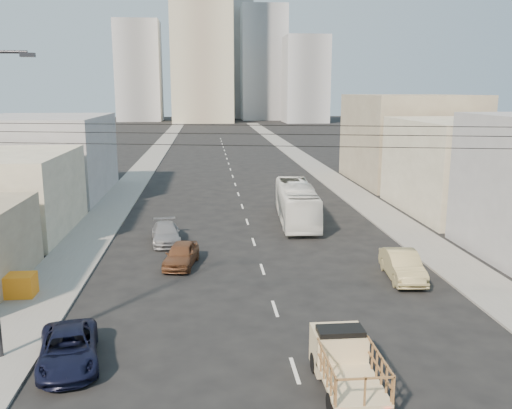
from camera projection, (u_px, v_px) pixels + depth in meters
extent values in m
plane|color=black|center=(304.00, 400.00, 18.68)|extent=(420.00, 420.00, 0.00)
cube|color=slate|center=(152.00, 158.00, 85.82)|extent=(3.50, 180.00, 0.12)
cube|color=slate|center=(299.00, 156.00, 87.93)|extent=(3.50, 180.00, 0.12)
cube|color=silver|center=(295.00, 370.00, 20.63)|extent=(0.15, 2.00, 0.01)
cube|color=silver|center=(275.00, 309.00, 26.47)|extent=(0.15, 2.00, 0.01)
cube|color=silver|center=(262.00, 269.00, 32.32)|extent=(0.15, 2.00, 0.01)
cube|color=silver|center=(254.00, 242.00, 38.16)|extent=(0.15, 2.00, 0.01)
cube|color=silver|center=(247.00, 222.00, 44.01)|extent=(0.15, 2.00, 0.01)
cube|color=silver|center=(242.00, 206.00, 49.86)|extent=(0.15, 2.00, 0.01)
cube|color=silver|center=(238.00, 194.00, 55.70)|extent=(0.15, 2.00, 0.01)
cube|color=silver|center=(235.00, 184.00, 61.55)|extent=(0.15, 2.00, 0.01)
cube|color=silver|center=(233.00, 176.00, 67.40)|extent=(0.15, 2.00, 0.01)
cube|color=silver|center=(230.00, 169.00, 73.24)|extent=(0.15, 2.00, 0.01)
cube|color=silver|center=(229.00, 164.00, 79.09)|extent=(0.15, 2.00, 0.01)
cube|color=silver|center=(227.00, 159.00, 84.94)|extent=(0.15, 2.00, 0.01)
cube|color=silver|center=(226.00, 154.00, 90.78)|extent=(0.15, 2.00, 0.01)
cube|color=silver|center=(224.00, 150.00, 96.63)|extent=(0.15, 2.00, 0.01)
cube|color=silver|center=(223.00, 147.00, 102.48)|extent=(0.15, 2.00, 0.01)
cube|color=silver|center=(222.00, 144.00, 108.32)|extent=(0.15, 2.00, 0.01)
cube|color=silver|center=(221.00, 141.00, 114.17)|extent=(0.15, 2.00, 0.01)
cube|color=silver|center=(221.00, 139.00, 120.01)|extent=(0.15, 2.00, 0.01)
cube|color=#CEB88A|center=(352.00, 383.00, 18.41)|extent=(1.90, 3.00, 0.12)
cube|color=#CEB88A|center=(338.00, 349.00, 20.30)|extent=(1.90, 1.60, 1.50)
cube|color=black|center=(340.00, 337.00, 19.94)|extent=(1.70, 0.90, 0.70)
cylinder|color=black|center=(315.00, 363.00, 20.44)|extent=(0.25, 0.76, 0.76)
cylinder|color=black|center=(359.00, 361.00, 20.60)|extent=(0.25, 0.76, 0.76)
cylinder|color=black|center=(332.00, 405.00, 17.71)|extent=(0.25, 0.76, 0.76)
cylinder|color=black|center=(382.00, 402.00, 17.87)|extent=(0.25, 0.76, 0.76)
imported|color=black|center=(68.00, 349.00, 20.95)|extent=(3.09, 5.09, 1.32)
imported|color=white|center=(296.00, 203.00, 43.69)|extent=(3.33, 11.41, 3.14)
imported|color=brown|center=(181.00, 254.00, 32.83)|extent=(2.39, 4.41, 1.43)
imported|color=tan|center=(402.00, 265.00, 30.52)|extent=(2.09, 4.92, 1.58)
imported|color=gray|center=(166.00, 233.00, 37.87)|extent=(2.40, 4.83, 1.35)
cube|color=#2D2D33|center=(28.00, 55.00, 19.31)|extent=(0.50, 0.25, 0.15)
cylinder|color=black|center=(301.00, 126.00, 18.22)|extent=(23.01, 5.02, 0.02)
cylinder|color=black|center=(301.00, 134.00, 18.28)|extent=(23.01, 5.02, 0.02)
cylinder|color=black|center=(301.00, 146.00, 18.37)|extent=(23.01, 5.02, 0.02)
cube|color=orange|center=(18.00, 292.00, 27.78)|extent=(1.80, 1.20, 0.38)
cube|color=orange|center=(17.00, 285.00, 27.70)|extent=(1.80, 1.20, 0.38)
cube|color=orange|center=(16.00, 278.00, 27.63)|extent=(1.80, 1.20, 0.38)
cube|color=#B3AA90|center=(469.00, 167.00, 46.88)|extent=(11.00, 14.00, 8.00)
cube|color=gray|center=(408.00, 139.00, 62.31)|extent=(12.00, 16.00, 10.00)
cube|color=gray|center=(43.00, 156.00, 54.11)|extent=(12.00, 16.00, 8.00)
cube|color=tan|center=(202.00, 30.00, 177.78)|extent=(20.00, 20.00, 60.00)
cube|color=gray|center=(263.00, 64.00, 196.43)|extent=(16.00, 16.00, 40.00)
cube|color=gray|center=(139.00, 71.00, 188.24)|extent=(15.00, 15.00, 34.00)
cube|color=gray|center=(228.00, 60.00, 209.56)|extent=(18.00, 18.00, 44.00)
cube|color=gray|center=(306.00, 80.00, 179.26)|extent=(14.00, 14.00, 28.00)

